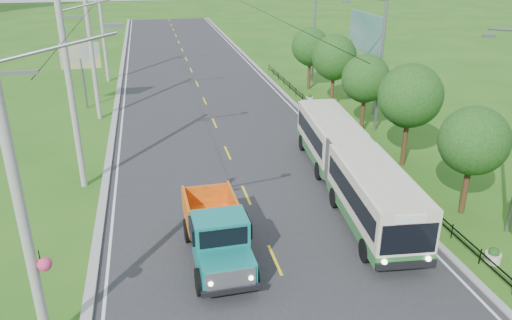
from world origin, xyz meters
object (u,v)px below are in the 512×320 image
object	(u,v)px
pole_mid	(92,50)
tree_fourth	(365,81)
billboard_left	(81,60)
bus	(350,163)
tree_second	(472,143)
streetlight_mid	(379,61)
tree_third	(410,99)
planter_mid	(345,129)
tree_back	(310,48)
planter_near	(400,176)
billboard_right	(366,39)
dump_truck	(217,231)
planter_front	(493,256)
pole_far	(103,27)
tree_fifth	(334,59)
pole_near	(72,94)
pole_nearest	(23,208)
streetlight_far	(313,31)
planter_far	(310,98)

from	to	relation	value
pole_mid	tree_fourth	xyz separation A→B (m)	(18.12, -6.86, -1.51)
tree_fourth	billboard_left	world-z (taller)	tree_fourth
pole_mid	bus	distance (m)	21.11
tree_second	streetlight_mid	distance (m)	11.97
bus	pole_mid	bearing A→B (deg)	135.69
tree_third	planter_mid	world-z (taller)	tree_third
tree_back	tree_second	bearing A→B (deg)	-90.00
streetlight_mid	pole_mid	bearing A→B (deg)	159.68
streetlight_mid	planter_near	distance (m)	9.46
planter_mid	billboard_right	size ratio (longest dim) A/B	0.09
pole_mid	tree_third	xyz separation A→B (m)	(18.12, -12.86, -1.11)
tree_third	dump_truck	xyz separation A→B (m)	(-12.13, -7.61, -2.61)
streetlight_mid	planter_front	xyz separation A→B (m)	(-2.04, -16.00, -4.62)
pole_far	planter_front	distance (m)	39.15
tree_fifth	streetlight_mid	bearing A→B (deg)	-82.71
pole_near	dump_truck	distance (m)	11.01
pole_nearest	streetlight_mid	bearing A→B (deg)	42.00
pole_far	planter_near	size ratio (longest dim) A/B	14.93
tree_fourth	streetlight_mid	world-z (taller)	streetlight_mid
pole_near	planter_front	distance (m)	20.70
pole_nearest	streetlight_far	size ratio (longest dim) A/B	1.10
pole_far	tree_fourth	distance (m)	26.20
pole_mid	tree_second	xyz separation A→B (m)	(18.12, -18.86, -1.57)
tree_fifth	streetlight_far	distance (m)	7.97
tree_back	planter_far	distance (m)	5.48
pole_nearest	billboard_left	bearing A→B (deg)	92.67
tree_back	pole_near	bearing A→B (deg)	-136.59
pole_nearest	streetlight_mid	xyz separation A→B (m)	(18.88, 17.00, -0.03)
tree_fifth	billboard_left	world-z (taller)	tree_fifth
tree_third	dump_truck	distance (m)	14.55
billboard_right	bus	distance (m)	16.87
tree_second	planter_far	size ratio (longest dim) A/B	7.91
pole_mid	billboard_left	bearing A→B (deg)	112.42
tree_fifth	planter_front	bearing A→B (deg)	-93.25
tree_fifth	tree_back	world-z (taller)	tree_fifth
pole_nearest	planter_mid	world-z (taller)	pole_nearest
pole_mid	streetlight_mid	bearing A→B (deg)	-20.32
tree_fourth	tree_fifth	world-z (taller)	tree_fifth
pole_far	tree_second	xyz separation A→B (m)	(18.12, -30.86, -1.57)
pole_far	streetlight_mid	bearing A→B (deg)	-45.14
dump_truck	pole_far	bearing A→B (deg)	98.94
tree_fourth	planter_far	size ratio (longest dim) A/B	8.06
streetlight_mid	tree_back	bearing A→B (deg)	93.70
tree_fourth	planter_far	bearing A→B (deg)	99.08
pole_near	planter_near	world-z (taller)	pole_near
planter_mid	billboard_left	distance (m)	20.99
planter_near	tree_third	bearing A→B (deg)	59.59
pole_nearest	tree_back	world-z (taller)	pole_nearest
planter_far	billboard_right	bearing A→B (deg)	-28.39
tree_fifth	dump_truck	xyz separation A→B (m)	(-12.13, -19.61, -2.48)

